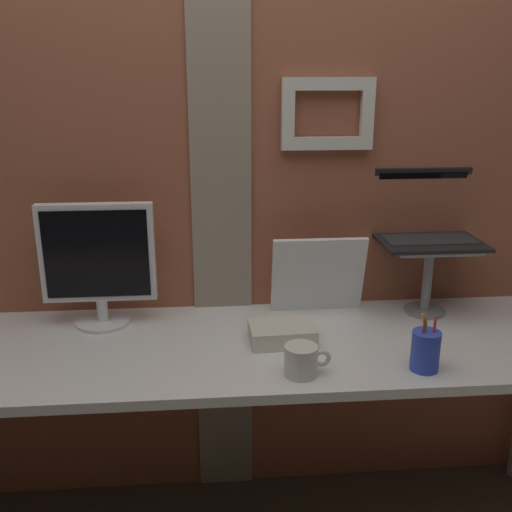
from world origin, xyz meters
TOP-DOWN VIEW (x-y plane):
  - brick_wall_back at (0.00, 0.48)m, footprint 3.01×0.16m
  - desk at (0.11, 0.11)m, footprint 2.24×0.62m
  - monitor at (-0.40, 0.30)m, footprint 0.37×0.18m
  - laptop_stand at (0.71, 0.30)m, footprint 0.28×0.22m
  - laptop at (0.71, 0.38)m, footprint 0.34×0.31m
  - whiteboard_panel at (0.33, 0.34)m, footprint 0.32×0.08m
  - pen_cup at (0.56, -0.09)m, footprint 0.08×0.08m
  - coffee_mug at (0.21, -0.09)m, footprint 0.13×0.09m
  - paper_clutter_stack at (0.18, 0.11)m, footprint 0.21×0.15m

SIDE VIEW (x-z plane):
  - desk at x=0.11m, z-range 0.31..1.06m
  - paper_clutter_stack at x=0.18m, z-range 0.75..0.81m
  - coffee_mug at x=0.21m, z-range 0.75..0.84m
  - pen_cup at x=0.56m, z-range 0.73..0.90m
  - whiteboard_panel at x=0.33m, z-range 0.75..1.03m
  - laptop_stand at x=0.71m, z-range 0.79..1.04m
  - monitor at x=-0.40m, z-range 0.77..1.18m
  - laptop at x=0.71m, z-range 0.95..1.19m
  - brick_wall_back at x=0.00m, z-range 0.00..2.43m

